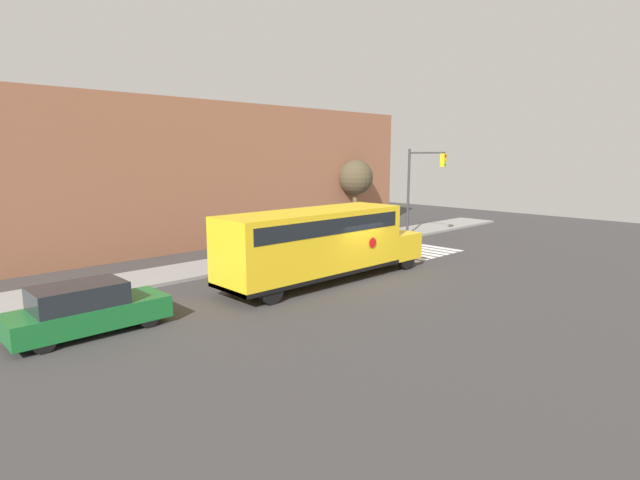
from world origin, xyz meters
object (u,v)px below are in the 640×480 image
at_px(parked_car, 86,309).
at_px(traffic_light, 419,181).
at_px(tree_near_sidewalk, 355,178).
at_px(school_bus, 319,241).
at_px(stop_sign, 380,217).

height_order(parked_car, traffic_light, traffic_light).
xyz_separation_m(traffic_light, tree_near_sidewalk, (0.36, 5.83, -0.03)).
distance_m(school_bus, tree_near_sidewalk, 15.91).
bearing_deg(stop_sign, tree_near_sidewalk, 57.53).
bearing_deg(tree_near_sidewalk, parked_car, -157.85).
bearing_deg(tree_near_sidewalk, traffic_light, -93.55).
height_order(school_bus, tree_near_sidewalk, tree_near_sidewalk).
relative_size(school_bus, stop_sign, 4.25).
distance_m(stop_sign, traffic_light, 3.63).
xyz_separation_m(school_bus, traffic_light, (12.30, 3.60, 1.99)).
bearing_deg(stop_sign, school_bus, -154.94).
distance_m(stop_sign, tree_near_sidewalk, 6.28).
xyz_separation_m(stop_sign, tree_near_sidewalk, (3.17, 4.99, 2.11)).
height_order(parked_car, tree_near_sidewalk, tree_near_sidewalk).
height_order(school_bus, stop_sign, school_bus).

